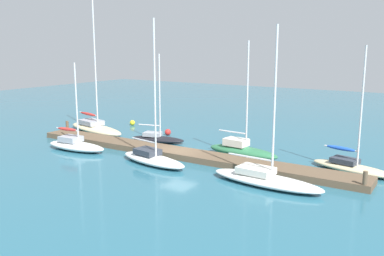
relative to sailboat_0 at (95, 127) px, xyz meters
name	(u,v)px	position (x,y,z in m)	size (l,w,h in m)	color
ground_plane	(179,156)	(12.85, -3.32, -0.59)	(120.00, 120.00, 0.00)	#286075
dock_pier	(179,153)	(12.85, -3.32, -0.34)	(29.71, 2.39, 0.49)	brown
dock_piling_near_end	(67,128)	(-1.60, -2.27, 0.09)	(0.28, 0.28, 1.35)	brown
dock_piling_far_end	(365,182)	(27.31, -4.36, 0.09)	(0.28, 0.28, 1.35)	brown
sailboat_0	(95,127)	(0.00, 0.00, 0.00)	(9.01, 4.40, 14.52)	beige
sailboat_1	(75,144)	(4.27, -6.50, -0.08)	(6.04, 2.33, 7.48)	white
sailboat_2	(157,138)	(8.33, -0.29, -0.15)	(5.41, 2.83, 8.14)	black
sailboat_3	(152,157)	(12.50, -6.31, -0.08)	(6.59, 2.99, 10.76)	white
sailboat_4	(242,150)	(17.30, -0.81, 0.01)	(6.31, 2.34, 9.22)	#2D7047
sailboat_5	(265,178)	(21.65, -6.32, -0.11)	(7.72, 2.64, 10.07)	white
sailboat_6	(351,165)	(25.66, -0.27, -0.11)	(6.28, 3.06, 8.86)	beige
mooring_buoy_red	(168,132)	(7.30, 2.82, -0.28)	(0.62, 0.62, 0.62)	red
mooring_buoy_yellow	(132,123)	(0.70, 5.07, -0.30)	(0.58, 0.58, 0.58)	yellow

